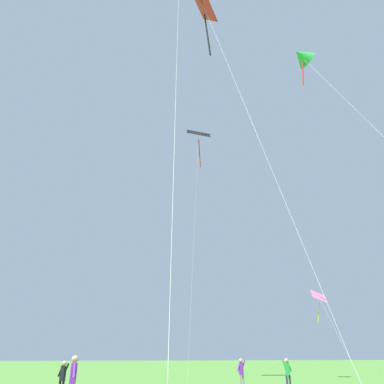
% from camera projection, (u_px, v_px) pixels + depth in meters
% --- Properties ---
extents(kite_green_small, '(1.84, 11.29, 22.21)m').
position_uv_depth(kite_green_small, '(302.00, 56.00, 25.71)').
color(kite_green_small, green).
rests_on(kite_green_small, ground_plane).
extents(kite_pink_low, '(3.90, 8.34, 7.89)m').
position_uv_depth(kite_pink_low, '(319.00, 301.00, 35.09)').
color(kite_pink_low, pink).
rests_on(kite_pink_low, ground_plane).
extents(kite_red_high, '(2.30, 7.47, 20.55)m').
position_uv_depth(kite_red_high, '(207.00, 18.00, 19.76)').
color(kite_red_high, red).
rests_on(kite_red_high, ground_plane).
extents(kite_black_large, '(4.02, 5.83, 25.05)m').
position_uv_depth(kite_black_large, '(199.00, 142.00, 39.22)').
color(kite_black_large, black).
rests_on(kite_black_large, ground_plane).
extents(person_near_tree, '(0.54, 0.23, 1.68)m').
position_uv_depth(person_near_tree, '(241.00, 371.00, 20.50)').
color(person_near_tree, gray).
rests_on(person_near_tree, ground_plane).
extents(person_with_spool, '(0.48, 0.33, 1.60)m').
position_uv_depth(person_with_spool, '(63.00, 377.00, 15.94)').
color(person_with_spool, black).
rests_on(person_with_spool, ground_plane).
extents(person_in_blue_jacket, '(0.25, 0.59, 1.82)m').
position_uv_depth(person_in_blue_jacket, '(73.00, 378.00, 12.68)').
color(person_in_blue_jacket, '#665B4C').
rests_on(person_in_blue_jacket, ground_plane).
extents(person_in_red_shirt, '(0.55, 0.23, 1.69)m').
position_uv_depth(person_in_red_shirt, '(287.00, 372.00, 20.04)').
color(person_in_red_shirt, '#2D3351').
rests_on(person_in_red_shirt, ground_plane).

